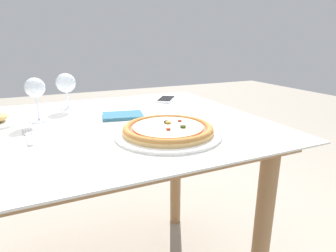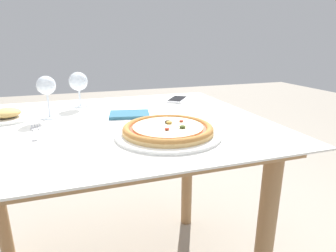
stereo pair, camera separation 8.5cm
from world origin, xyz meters
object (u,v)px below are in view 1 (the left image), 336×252
(wine_glass_far_left, at_px, (35,90))
(fork, at_px, (29,136))
(cell_phone, at_px, (166,99))
(pizza_plate, at_px, (168,130))
(wine_glass_far_right, at_px, (66,84))
(dining_table, at_px, (100,152))

(wine_glass_far_left, bearing_deg, fork, -100.27)
(wine_glass_far_left, relative_size, cell_phone, 0.99)
(pizza_plate, height_order, wine_glass_far_right, wine_glass_far_right)
(pizza_plate, relative_size, wine_glass_far_left, 2.08)
(dining_table, bearing_deg, fork, -168.36)
(dining_table, xyz_separation_m, pizza_plate, (0.17, -0.20, 0.12))
(wine_glass_far_right, height_order, cell_phone, wine_glass_far_right)
(dining_table, relative_size, pizza_plate, 3.54)
(pizza_plate, bearing_deg, wine_glass_far_right, 116.01)
(pizza_plate, bearing_deg, fork, 157.82)
(fork, bearing_deg, dining_table, 11.64)
(wine_glass_far_left, relative_size, wine_glass_far_right, 1.04)
(pizza_plate, distance_m, wine_glass_far_left, 0.50)
(pizza_plate, bearing_deg, cell_phone, 66.58)
(dining_table, xyz_separation_m, wine_glass_far_right, (-0.07, 0.29, 0.21))
(fork, xyz_separation_m, cell_phone, (0.60, 0.32, 0.00))
(wine_glass_far_left, xyz_separation_m, wine_glass_far_right, (0.12, 0.16, -0.01))
(wine_glass_far_left, height_order, wine_glass_far_right, wine_glass_far_left)
(fork, relative_size, wine_glass_far_left, 1.08)
(pizza_plate, distance_m, fork, 0.42)
(dining_table, xyz_separation_m, fork, (-0.22, -0.04, 0.10))
(pizza_plate, relative_size, wine_glass_far_right, 2.17)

